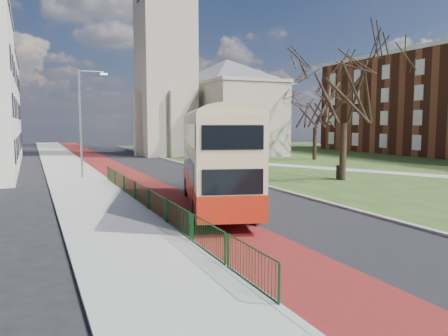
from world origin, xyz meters
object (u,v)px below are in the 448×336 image
streetlamp (82,118)px  winter_tree_far (316,102)px  litter_bin (340,172)px  bus (215,153)px  winter_tree_near (345,77)px

streetlamp → winter_tree_far: 26.60m
winter_tree_far → streetlamp: bearing=-165.6°
streetlamp → litter_bin: bearing=-25.2°
streetlamp → bus: size_ratio=0.68×
winter_tree_near → winter_tree_far: (8.51, 15.33, -0.90)m
streetlamp → litter_bin: size_ratio=7.42×
winter_tree_near → winter_tree_far: winter_tree_near is taller
litter_bin → winter_tree_far: bearing=60.8°
bus → litter_bin: 14.43m
streetlamp → litter_bin: (17.43, -8.19, -4.01)m
winter_tree_near → litter_bin: (0.25, 0.55, -6.87)m
bus → winter_tree_far: 30.06m
streetlamp → litter_bin: 19.67m
streetlamp → winter_tree_far: (25.69, 6.59, 1.96)m
bus → streetlamp: bearing=124.1°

